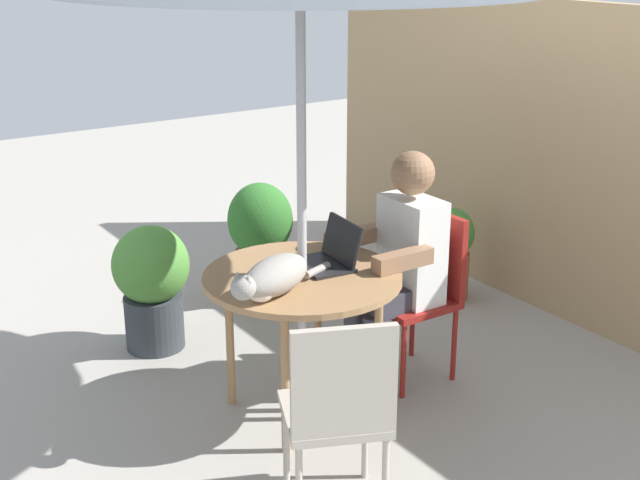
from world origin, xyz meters
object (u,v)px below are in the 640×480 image
potted_plant_by_chair (152,282)px  chair_occupied (423,282)px  cat (272,278)px  patio_table (302,287)px  person_seated (400,257)px  chair_empty (339,404)px  potted_plant_corner (261,237)px  potted_plant_near_fence (450,251)px  laptop (332,253)px

potted_plant_by_chair → chair_occupied: bearing=44.8°
chair_occupied → cat: (0.14, -0.99, 0.29)m
patio_table → chair_occupied: chair_occupied is taller
person_seated → chair_occupied: bearing=90.0°
chair_occupied → chair_empty: same height
potted_plant_by_chair → potted_plant_corner: potted_plant_corner is taller
potted_plant_near_fence → chair_empty: bearing=-52.4°
chair_empty → potted_plant_by_chair: 1.86m
cat → potted_plant_by_chair: 1.28m
chair_occupied → potted_plant_by_chair: chair_occupied is taller
patio_table → potted_plant_corner: bearing=157.9°
patio_table → chair_empty: (0.78, -0.34, -0.14)m
person_seated → laptop: bearing=-93.4°
potted_plant_near_fence → potted_plant_by_chair: potted_plant_by_chair is taller
chair_occupied → potted_plant_by_chair: bearing=-135.2°
cat → person_seated: bearing=99.5°
chair_empty → cat: bearing=171.6°
chair_empty → chair_occupied: bearing=125.9°
person_seated → patio_table: bearing=-90.0°
patio_table → chair_occupied: bearing=90.0°
patio_table → potted_plant_by_chair: patio_table is taller
cat → potted_plant_near_fence: 2.03m
cat → potted_plant_corner: size_ratio=0.81×
person_seated → laptop: size_ratio=3.79×
chair_empty → laptop: (-0.81, 0.53, 0.27)m
person_seated → potted_plant_near_fence: (-0.67, 0.96, -0.36)m
chair_empty → person_seated: 1.23m
chair_occupied → potted_plant_corner: (-1.33, -0.20, -0.10)m
patio_table → potted_plant_near_fence: patio_table is taller
chair_occupied → laptop: bearing=-92.5°
person_seated → potted_plant_corner: bearing=-178.0°
chair_empty → potted_plant_corner: 2.30m
laptop → potted_plant_near_fence: 1.58m
patio_table → potted_plant_by_chair: (-1.07, -0.31, -0.26)m
laptop → cat: 0.46m
person_seated → potted_plant_by_chair: 1.43m
laptop → potted_plant_by_chair: laptop is taller
cat → potted_plant_by_chair: size_ratio=0.87×
patio_table → potted_plant_near_fence: (-0.67, 1.55, -0.33)m
potted_plant_corner → potted_plant_near_fence: bearing=56.8°
potted_plant_corner → chair_empty: bearing=-22.5°
potted_plant_near_fence → chair_occupied: bearing=-50.2°
chair_empty → person_seated: (-0.78, 0.93, 0.17)m
potted_plant_by_chair → person_seated: bearing=40.2°
laptop → potted_plant_by_chair: size_ratio=0.45×
cat → potted_plant_by_chair: cat is taller
chair_occupied → chair_empty: 1.34m
chair_occupied → potted_plant_by_chair: 1.51m
potted_plant_corner → patio_table: bearing=-22.1°
chair_occupied → cat: size_ratio=1.41×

